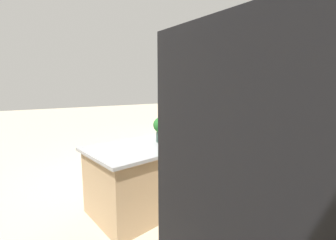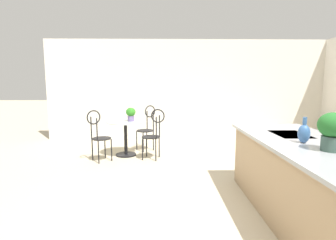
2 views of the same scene
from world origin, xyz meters
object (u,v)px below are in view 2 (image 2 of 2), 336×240
(potted_plant_on_table, at_px, (131,113))
(vase_on_counter, at_px, (304,133))
(chair_near_window, at_px, (147,126))
(chair_toward_desk, at_px, (99,133))
(chair_by_island, at_px, (154,132))
(bistro_table, at_px, (126,135))
(potted_plant_counter_near, at_px, (332,129))

(potted_plant_on_table, height_order, vase_on_counter, vase_on_counter)
(chair_near_window, distance_m, vase_on_counter, 3.86)
(chair_toward_desk, bearing_deg, vase_on_counter, 49.50)
(chair_toward_desk, xyz_separation_m, potted_plant_on_table, (-0.52, 0.59, 0.33))
(chair_near_window, height_order, chair_by_island, same)
(bistro_table, relative_size, vase_on_counter, 2.78)
(chair_by_island, bearing_deg, chair_toward_desk, -82.48)
(bistro_table, relative_size, chair_by_island, 0.77)
(chair_toward_desk, relative_size, potted_plant_counter_near, 2.74)
(chair_toward_desk, xyz_separation_m, potted_plant_counter_near, (2.76, 2.91, 0.56))
(potted_plant_counter_near, distance_m, vase_on_counter, 0.38)
(chair_near_window, xyz_separation_m, chair_toward_desk, (0.92, -0.91, 0.00))
(chair_near_window, distance_m, potted_plant_counter_near, 4.22)
(bistro_table, xyz_separation_m, vase_on_counter, (2.84, 2.35, 0.58))
(chair_toward_desk, height_order, potted_plant_counter_near, potted_plant_counter_near)
(chair_near_window, bearing_deg, vase_on_counter, 29.91)
(bistro_table, bearing_deg, potted_plant_counter_near, 37.31)
(potted_plant_on_table, bearing_deg, chair_by_island, 53.22)
(chair_by_island, bearing_deg, chair_near_window, -167.00)
(potted_plant_counter_near, relative_size, vase_on_counter, 1.32)
(potted_plant_on_table, distance_m, potted_plant_counter_near, 4.02)
(chair_near_window, relative_size, chair_toward_desk, 1.00)
(chair_near_window, xyz_separation_m, potted_plant_counter_near, (3.68, 2.00, 0.56))
(chair_toward_desk, bearing_deg, potted_plant_on_table, 131.50)
(chair_near_window, relative_size, vase_on_counter, 3.62)
(bistro_table, xyz_separation_m, potted_plant_counter_near, (3.19, 2.43, 0.69))
(chair_near_window, distance_m, chair_toward_desk, 1.29)
(bistro_table, xyz_separation_m, chair_by_island, (0.29, 0.61, 0.13))
(bistro_table, distance_m, chair_by_island, 0.69)
(bistro_table, relative_size, potted_plant_on_table, 2.75)
(chair_near_window, bearing_deg, potted_plant_counter_near, 28.54)
(chair_toward_desk, distance_m, potted_plant_counter_near, 4.05)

